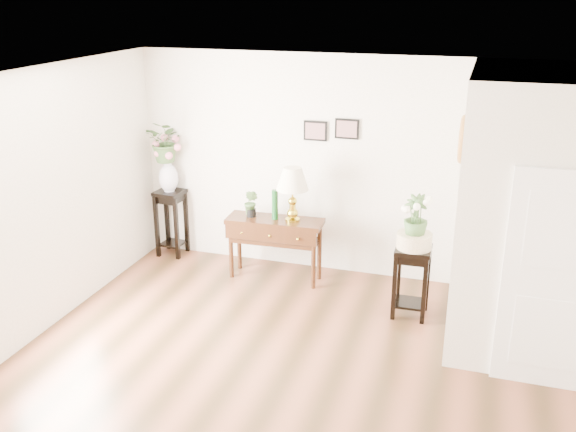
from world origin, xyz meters
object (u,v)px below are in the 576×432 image
at_px(console_table, 275,249).
at_px(plant_stand_a, 172,223).
at_px(table_lamp, 293,194).
at_px(plant_stand_b, 411,282).

height_order(console_table, plant_stand_a, plant_stand_a).
height_order(table_lamp, plant_stand_b, table_lamp).
bearing_deg(plant_stand_b, console_table, 165.22).
relative_size(plant_stand_a, plant_stand_b, 1.12).
xyz_separation_m(console_table, plant_stand_b, (1.78, -0.47, 0.01)).
bearing_deg(table_lamp, plant_stand_a, 170.07).
height_order(plant_stand_a, plant_stand_b, plant_stand_a).
height_order(console_table, table_lamp, table_lamp).
bearing_deg(plant_stand_b, plant_stand_a, 166.86).
bearing_deg(plant_stand_a, plant_stand_b, -13.14).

